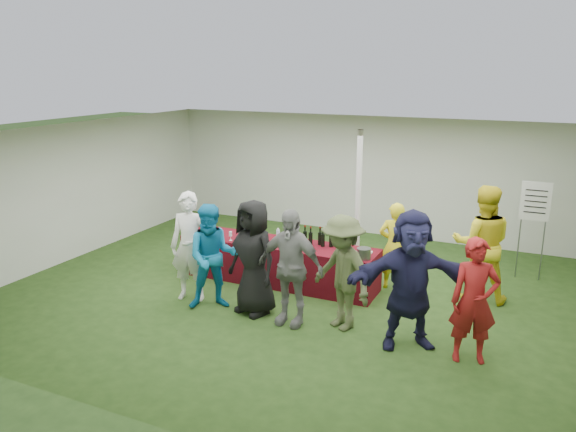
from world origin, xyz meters
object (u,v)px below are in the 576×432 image
at_px(customer_3, 290,267).
at_px(customer_4, 342,273).
at_px(staff_back, 482,244).
at_px(customer_5, 411,280).
at_px(customer_0, 190,247).
at_px(customer_1, 213,257).
at_px(wine_list_sign, 535,209).
at_px(serving_table, 278,262).
at_px(dump_bucket, 364,254).
at_px(staff_pourer, 395,246).
at_px(customer_2, 253,257).
at_px(customer_6, 474,301).

height_order(customer_3, customer_4, customer_3).
distance_m(staff_back, customer_5, 2.17).
bearing_deg(customer_0, customer_5, -14.38).
bearing_deg(customer_1, customer_4, -27.77).
bearing_deg(wine_list_sign, customer_3, -132.24).
bearing_deg(serving_table, customer_4, -37.03).
bearing_deg(dump_bucket, customer_5, -48.74).
distance_m(dump_bucket, wine_list_sign, 3.36).
bearing_deg(staff_back, customer_1, 17.85).
distance_m(dump_bucket, customer_5, 1.54).
bearing_deg(customer_4, wine_list_sign, 83.38).
distance_m(dump_bucket, staff_back, 1.93).
relative_size(staff_pourer, customer_2, 0.85).
xyz_separation_m(staff_pourer, customer_0, (-2.93, -1.86, 0.14)).
distance_m(customer_2, customer_6, 3.30).
bearing_deg(customer_0, customer_2, -14.31).
height_order(wine_list_sign, customer_6, wine_list_sign).
bearing_deg(customer_0, dump_bucket, 9.11).
distance_m(customer_4, customer_5, 1.03).
xyz_separation_m(staff_pourer, customer_3, (-1.06, -2.01, 0.12)).
distance_m(customer_2, customer_4, 1.43).
bearing_deg(customer_5, customer_1, 152.35).
bearing_deg(customer_6, customer_4, 156.59).
distance_m(staff_pourer, staff_back, 1.42).
height_order(dump_bucket, customer_4, customer_4).
bearing_deg(customer_1, customer_2, -23.71).
relative_size(customer_0, customer_1, 1.07).
bearing_deg(customer_3, serving_table, 123.64).
bearing_deg(wine_list_sign, dump_bucket, -136.48).
height_order(serving_table, customer_6, customer_6).
bearing_deg(staff_back, customer_0, 13.41).
relative_size(staff_back, customer_5, 1.00).
xyz_separation_m(customer_3, customer_6, (2.62, -0.02, -0.05)).
distance_m(serving_table, staff_back, 3.47).
relative_size(customer_5, customer_6, 1.16).
xyz_separation_m(dump_bucket, customer_6, (1.86, -1.22, -0.00)).
distance_m(wine_list_sign, customer_2, 5.13).
xyz_separation_m(customer_0, customer_3, (1.87, -0.15, -0.02)).
height_order(serving_table, staff_pourer, staff_pourer).
bearing_deg(serving_table, customer_1, -107.93).
xyz_separation_m(customer_0, customer_6, (4.48, -0.17, -0.07)).
xyz_separation_m(dump_bucket, staff_pourer, (0.30, 0.81, -0.07)).
bearing_deg(customer_1, customer_5, -31.72).
xyz_separation_m(serving_table, customer_6, (3.51, -1.44, 0.46)).
xyz_separation_m(customer_0, customer_5, (3.64, -0.11, 0.06)).
height_order(customer_2, customer_4, customer_2).
bearing_deg(staff_back, customer_5, 60.67).
relative_size(staff_pourer, customer_3, 0.87).
bearing_deg(customer_2, serving_table, 117.62).
relative_size(wine_list_sign, customer_3, 1.01).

